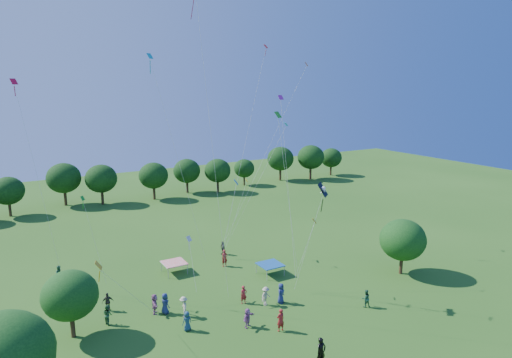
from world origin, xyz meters
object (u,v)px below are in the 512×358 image
object	(u,v)px
tent_red_stripe	(174,263)
red_high_kite	(201,44)
near_tree_east	(403,240)
man_in_black	(321,352)
pirate_kite	(323,191)
near_tree_west	(4,356)
near_tree_north	(70,295)
tent_blue	(270,265)

from	to	relation	value
tent_red_stripe	red_high_kite	xyz separation A→B (m)	(-0.19, -8.26, 20.37)
near_tree_east	man_in_black	distance (m)	18.34
near_tree_east	man_in_black	bearing A→B (deg)	-153.99
man_in_black	pirate_kite	bearing A→B (deg)	47.67
near_tree_west	tent_red_stripe	bearing A→B (deg)	45.32
near_tree_north	near_tree_west	bearing A→B (deg)	-119.36
tent_blue	pirate_kite	world-z (taller)	pirate_kite
near_tree_north	pirate_kite	size ratio (longest dim) A/B	0.57
near_tree_north	near_tree_east	bearing A→B (deg)	-7.91
tent_blue	man_in_black	bearing A→B (deg)	-109.34
pirate_kite	red_high_kite	xyz separation A→B (m)	(-9.24, 3.45, 11.70)
tent_red_stripe	pirate_kite	xyz separation A→B (m)	(9.05, -11.71, 8.67)
near_tree_east	tent_red_stripe	bearing A→B (deg)	149.04
man_in_black	pirate_kite	size ratio (longest dim) A/B	0.22
near_tree_north	near_tree_east	xyz separation A→B (m)	(29.98, -4.16, 0.19)
near_tree_east	pirate_kite	world-z (taller)	pirate_kite
pirate_kite	red_high_kite	world-z (taller)	red_high_kite
tent_red_stripe	pirate_kite	world-z (taller)	pirate_kite
tent_blue	man_in_black	world-z (taller)	man_in_black
tent_red_stripe	man_in_black	bearing A→B (deg)	-81.35
tent_red_stripe	red_high_kite	size ratio (longest dim) A/B	0.09
pirate_kite	red_high_kite	size ratio (longest dim) A/B	0.35
tent_red_stripe	near_tree_north	bearing A→B (deg)	-145.22
tent_blue	red_high_kite	xyz separation A→B (m)	(-8.19, -3.05, 20.37)
near_tree_north	man_in_black	world-z (taller)	near_tree_north
near_tree_north	near_tree_east	size ratio (longest dim) A/B	0.93
near_tree_west	pirate_kite	xyz separation A→B (m)	(24.15, 3.56, 5.47)
red_high_kite	near_tree_north	bearing A→B (deg)	175.41
near_tree_west	tent_blue	xyz separation A→B (m)	(23.10, 10.06, -3.20)
near_tree_north	tent_blue	xyz separation A→B (m)	(18.68, 2.20, -2.29)
near_tree_west	near_tree_north	size ratio (longest dim) A/B	1.28
tent_red_stripe	near_tree_east	bearing A→B (deg)	-30.96
tent_blue	red_high_kite	distance (m)	22.16
tent_red_stripe	pirate_kite	size ratio (longest dim) A/B	0.24
near_tree_west	tent_blue	world-z (taller)	near_tree_west
near_tree_west	pirate_kite	distance (m)	25.01
near_tree_north	tent_red_stripe	distance (m)	13.20
near_tree_east	tent_blue	world-z (taller)	near_tree_east
near_tree_north	near_tree_east	distance (m)	30.27
near_tree_north	red_high_kite	xyz separation A→B (m)	(10.49, -0.84, 18.08)
near_tree_north	man_in_black	xyz separation A→B (m)	(13.65, -12.13, -2.33)
tent_blue	red_high_kite	world-z (taller)	red_high_kite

